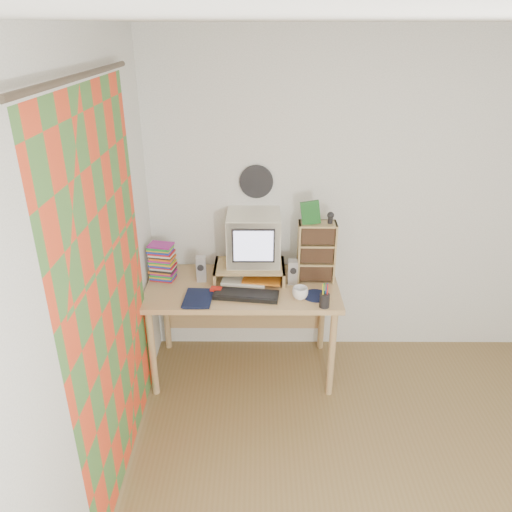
{
  "coord_description": "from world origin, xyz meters",
  "views": [
    {
      "loc": [
        -0.92,
        -1.84,
        2.49
      ],
      "look_at": [
        -0.93,
        1.33,
        1.01
      ],
      "focal_mm": 35.0,
      "sensor_mm": 36.0,
      "label": 1
    }
  ],
  "objects_px": {
    "desk": "(243,297)",
    "cd_rack": "(316,252)",
    "dvd_stack": "(162,264)",
    "mug": "(300,293)",
    "keyboard": "(246,295)",
    "crt_monitor": "(254,239)",
    "diary": "(184,296)"
  },
  "relations": [
    {
      "from": "diary",
      "to": "cd_rack",
      "type": "bearing_deg",
      "value": 20.75
    },
    {
      "from": "mug",
      "to": "diary",
      "type": "distance_m",
      "value": 0.8
    },
    {
      "from": "desk",
      "to": "mug",
      "type": "bearing_deg",
      "value": -32.23
    },
    {
      "from": "desk",
      "to": "dvd_stack",
      "type": "height_order",
      "value": "dvd_stack"
    },
    {
      "from": "desk",
      "to": "diary",
      "type": "relative_size",
      "value": 5.89
    },
    {
      "from": "desk",
      "to": "cd_rack",
      "type": "height_order",
      "value": "cd_rack"
    },
    {
      "from": "crt_monitor",
      "to": "diary",
      "type": "distance_m",
      "value": 0.66
    },
    {
      "from": "dvd_stack",
      "to": "mug",
      "type": "bearing_deg",
      "value": -4.57
    },
    {
      "from": "desk",
      "to": "crt_monitor",
      "type": "distance_m",
      "value": 0.45
    },
    {
      "from": "dvd_stack",
      "to": "mug",
      "type": "xyz_separation_m",
      "value": [
        1.0,
        -0.29,
        -0.08
      ]
    },
    {
      "from": "desk",
      "to": "keyboard",
      "type": "xyz_separation_m",
      "value": [
        0.03,
        -0.23,
        0.15
      ]
    },
    {
      "from": "cd_rack",
      "to": "diary",
      "type": "relative_size",
      "value": 1.91
    },
    {
      "from": "dvd_stack",
      "to": "mug",
      "type": "distance_m",
      "value": 1.05
    },
    {
      "from": "keyboard",
      "to": "cd_rack",
      "type": "xyz_separation_m",
      "value": [
        0.51,
        0.27,
        0.21
      ]
    },
    {
      "from": "crt_monitor",
      "to": "dvd_stack",
      "type": "xyz_separation_m",
      "value": [
        -0.68,
        -0.05,
        -0.18
      ]
    },
    {
      "from": "dvd_stack",
      "to": "diary",
      "type": "relative_size",
      "value": 1.02
    },
    {
      "from": "mug",
      "to": "dvd_stack",
      "type": "bearing_deg",
      "value": 163.84
    },
    {
      "from": "keyboard",
      "to": "cd_rack",
      "type": "distance_m",
      "value": 0.61
    },
    {
      "from": "dvd_stack",
      "to": "diary",
      "type": "xyz_separation_m",
      "value": [
        0.2,
        -0.31,
        -0.1
      ]
    },
    {
      "from": "desk",
      "to": "cd_rack",
      "type": "bearing_deg",
      "value": 3.39
    },
    {
      "from": "cd_rack",
      "to": "dvd_stack",
      "type": "bearing_deg",
      "value": -179.12
    },
    {
      "from": "desk",
      "to": "cd_rack",
      "type": "relative_size",
      "value": 3.09
    },
    {
      "from": "keyboard",
      "to": "dvd_stack",
      "type": "distance_m",
      "value": 0.69
    },
    {
      "from": "dvd_stack",
      "to": "cd_rack",
      "type": "xyz_separation_m",
      "value": [
        1.13,
        -0.0,
        0.11
      ]
    },
    {
      "from": "mug",
      "to": "keyboard",
      "type": "bearing_deg",
      "value": 176.76
    },
    {
      "from": "diary",
      "to": "dvd_stack",
      "type": "bearing_deg",
      "value": 125.68
    },
    {
      "from": "desk",
      "to": "diary",
      "type": "bearing_deg",
      "value": -145.74
    },
    {
      "from": "keyboard",
      "to": "dvd_stack",
      "type": "xyz_separation_m",
      "value": [
        -0.63,
        0.27,
        0.11
      ]
    },
    {
      "from": "crt_monitor",
      "to": "mug",
      "type": "relative_size",
      "value": 3.51
    },
    {
      "from": "cd_rack",
      "to": "diary",
      "type": "xyz_separation_m",
      "value": [
        -0.94,
        -0.3,
        -0.2
      ]
    },
    {
      "from": "keyboard",
      "to": "cd_rack",
      "type": "relative_size",
      "value": 1.0
    },
    {
      "from": "dvd_stack",
      "to": "cd_rack",
      "type": "relative_size",
      "value": 0.54
    }
  ]
}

